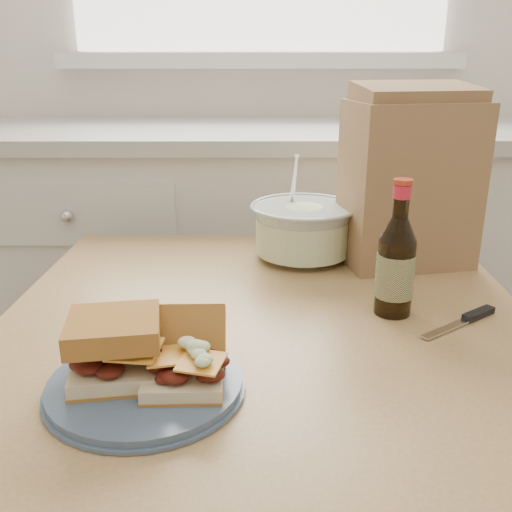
{
  "coord_description": "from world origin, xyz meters",
  "views": [
    {
      "loc": [
        -0.03,
        -0.02,
        1.14
      ],
      "look_at": [
        -0.02,
        0.91,
        0.81
      ],
      "focal_mm": 40.0,
      "sensor_mm": 36.0,
      "label": 1
    }
  ],
  "objects_px": {
    "coleslaw_bowl": "(303,232)",
    "beer_bottle": "(396,265)",
    "dining_table": "(266,372)",
    "paper_bag": "(409,185)",
    "plate": "(146,385)"
  },
  "relations": [
    {
      "from": "coleslaw_bowl",
      "to": "paper_bag",
      "type": "relative_size",
      "value": 0.68
    },
    {
      "from": "coleslaw_bowl",
      "to": "beer_bottle",
      "type": "relative_size",
      "value": 0.98
    },
    {
      "from": "beer_bottle",
      "to": "paper_bag",
      "type": "xyz_separation_m",
      "value": [
        0.08,
        0.25,
        0.08
      ]
    },
    {
      "from": "plate",
      "to": "paper_bag",
      "type": "bearing_deg",
      "value": 47.1
    },
    {
      "from": "beer_bottle",
      "to": "paper_bag",
      "type": "bearing_deg",
      "value": 72.2
    },
    {
      "from": "paper_bag",
      "to": "dining_table",
      "type": "bearing_deg",
      "value": -148.54
    },
    {
      "from": "dining_table",
      "to": "coleslaw_bowl",
      "type": "height_order",
      "value": "coleslaw_bowl"
    },
    {
      "from": "coleslaw_bowl",
      "to": "beer_bottle",
      "type": "height_order",
      "value": "beer_bottle"
    },
    {
      "from": "dining_table",
      "to": "paper_bag",
      "type": "relative_size",
      "value": 2.78
    },
    {
      "from": "dining_table",
      "to": "coleslaw_bowl",
      "type": "xyz_separation_m",
      "value": [
        0.08,
        0.28,
        0.16
      ]
    },
    {
      "from": "beer_bottle",
      "to": "paper_bag",
      "type": "distance_m",
      "value": 0.28
    },
    {
      "from": "coleslaw_bowl",
      "to": "paper_bag",
      "type": "xyz_separation_m",
      "value": [
        0.21,
        -0.02,
        0.11
      ]
    },
    {
      "from": "paper_bag",
      "to": "beer_bottle",
      "type": "bearing_deg",
      "value": -118.15
    },
    {
      "from": "beer_bottle",
      "to": "coleslaw_bowl",
      "type": "bearing_deg",
      "value": 114.67
    },
    {
      "from": "plate",
      "to": "paper_bag",
      "type": "xyz_separation_m",
      "value": [
        0.45,
        0.48,
        0.15
      ]
    }
  ]
}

